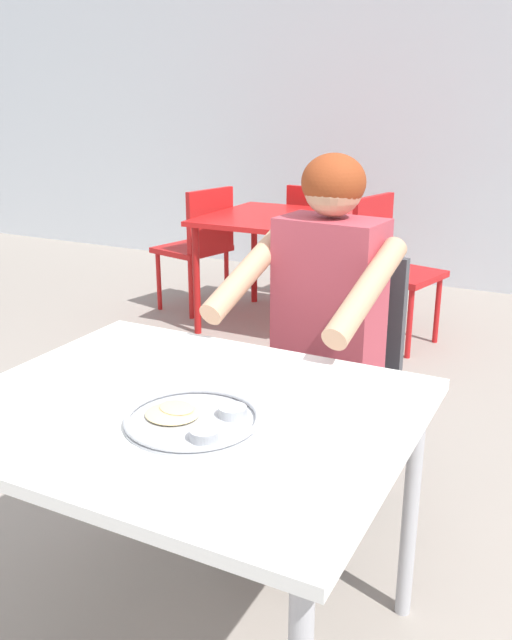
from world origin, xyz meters
TOP-DOWN VIEW (x-y plane):
  - ground_plane at (0.00, 0.00)m, footprint 12.00×12.00m
  - back_wall at (0.00, 4.03)m, footprint 12.00×0.12m
  - table_foreground at (0.05, -0.04)m, footprint 1.08×0.89m
  - thali_tray at (0.12, -0.12)m, footprint 0.31×0.31m
  - chair_foreground at (0.12, 0.88)m, footprint 0.42×0.43m
  - diner_foreground at (0.11, 0.66)m, footprint 0.52×0.58m
  - table_background_red at (-0.87, 2.54)m, footprint 0.96×0.90m
  - chair_red_left at (-1.51, 2.57)m, footprint 0.48×0.51m
  - chair_red_right at (-0.20, 2.56)m, footprint 0.52×0.51m
  - chair_red_far at (-0.92, 3.21)m, footprint 0.43×0.45m

SIDE VIEW (x-z plane):
  - ground_plane at x=0.00m, z-range -0.05..0.00m
  - chair_red_far at x=-0.92m, z-range 0.06..0.89m
  - chair_red_left at x=-1.51m, z-range 0.07..0.92m
  - chair_red_right at x=-0.20m, z-range 0.06..0.93m
  - chair_foreground at x=0.12m, z-range 0.07..0.97m
  - table_background_red at x=-0.87m, z-range 0.28..0.99m
  - table_foreground at x=0.05m, z-range 0.29..1.01m
  - thali_tray at x=0.12m, z-range 0.72..0.75m
  - diner_foreground at x=0.11m, z-range 0.12..1.38m
  - back_wall at x=0.00m, z-range 0.00..3.40m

